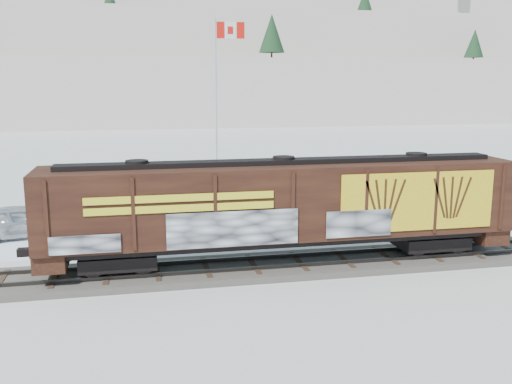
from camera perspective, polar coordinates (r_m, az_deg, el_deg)
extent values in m
plane|color=white|center=(24.35, -0.26, -7.88)|extent=(500.00, 500.00, 0.00)
cube|color=#59544C|center=(24.30, -0.26, -7.56)|extent=(50.00, 3.40, 0.28)
cube|color=#33302D|center=(23.56, 0.09, -7.61)|extent=(50.00, 0.10, 0.15)
cube|color=#33302D|center=(24.91, -0.59, -6.58)|extent=(50.00, 0.10, 0.15)
cube|color=white|center=(31.43, -2.99, -3.52)|extent=(40.00, 8.00, 0.03)
cube|color=white|center=(117.69, -9.66, 9.87)|extent=(360.00, 40.00, 12.00)
cube|color=white|center=(147.72, -10.21, 12.36)|extent=(360.00, 40.00, 24.00)
cube|color=white|center=(182.90, -10.61, 13.76)|extent=(360.00, 50.00, 35.00)
cone|color=black|center=(116.07, 1.59, 15.59)|extent=(5.04, 5.04, 7.38)
cone|color=black|center=(140.36, 21.00, 13.72)|extent=(4.20, 4.20, 6.15)
cone|color=black|center=(159.61, 10.83, 18.25)|extent=(4.48, 4.48, 6.56)
cube|color=black|center=(23.65, -13.59, -6.52)|extent=(3.00, 2.00, 0.90)
cube|color=black|center=(26.82, 16.97, -4.62)|extent=(3.00, 2.00, 0.90)
cylinder|color=black|center=(22.97, -16.03, -7.17)|extent=(0.90, 0.12, 0.90)
cube|color=black|center=(24.21, 2.71, -4.52)|extent=(19.77, 2.40, 0.25)
cube|color=#371B0F|center=(23.83, 2.74, -0.74)|extent=(19.77, 3.00, 3.00)
cube|color=black|center=(23.56, 2.78, 3.07)|extent=(18.19, 0.90, 0.20)
cube|color=gold|center=(24.32, 15.94, -0.92)|extent=(6.72, 0.03, 2.43)
cube|color=gold|center=(21.57, -7.48, -1.11)|extent=(7.12, 0.02, 0.70)
cube|color=silver|center=(22.04, -2.26, -3.71)|extent=(5.14, 0.03, 1.40)
cylinder|color=silver|center=(37.17, -3.89, -1.13)|extent=(0.90, 0.90, 0.20)
cylinder|color=silver|center=(36.41, -4.01, 7.76)|extent=(0.14, 0.14, 11.71)
cube|color=red|center=(36.54, -3.56, 15.86)|extent=(0.50, 0.07, 1.00)
cube|color=white|center=(36.63, -2.59, 15.86)|extent=(0.70, 0.09, 1.00)
cube|color=red|center=(36.74, -1.55, 15.85)|extent=(0.50, 0.07, 1.00)
imported|color=silver|center=(31.50, -22.57, -2.69)|extent=(5.34, 3.02, 1.72)
imported|color=silver|center=(31.61, -4.22, -1.98)|extent=(4.97, 2.85, 1.55)
imported|color=black|center=(30.78, 4.95, -2.62)|extent=(4.65, 2.85, 1.26)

